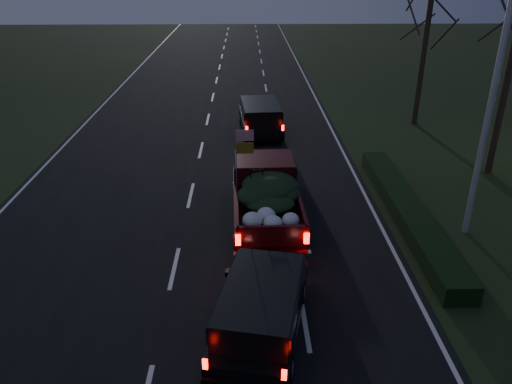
# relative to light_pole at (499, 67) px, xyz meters

# --- Properties ---
(ground) EXTENTS (120.00, 120.00, 0.00)m
(ground) POSITION_rel_light_pole_xyz_m (-9.50, -2.00, -5.48)
(ground) COLOR black
(ground) RESTS_ON ground
(road_asphalt) EXTENTS (14.00, 120.00, 0.02)m
(road_asphalt) POSITION_rel_light_pole_xyz_m (-9.50, -2.00, -5.47)
(road_asphalt) COLOR black
(road_asphalt) RESTS_ON ground
(hedge_row) EXTENTS (1.00, 10.00, 0.60)m
(hedge_row) POSITION_rel_light_pole_xyz_m (-1.70, 1.00, -5.18)
(hedge_row) COLOR black
(hedge_row) RESTS_ON ground
(light_pole) EXTENTS (0.50, 0.90, 9.16)m
(light_pole) POSITION_rel_light_pole_xyz_m (0.00, 0.00, 0.00)
(light_pole) COLOR silver
(light_pole) RESTS_ON ground
(bare_tree_far) EXTENTS (3.60, 3.60, 7.00)m
(bare_tree_far) POSITION_rel_light_pole_xyz_m (2.00, 12.00, -0.25)
(bare_tree_far) COLOR black
(bare_tree_far) RESTS_ON ground
(pickup_truck) EXTENTS (2.33, 5.75, 2.99)m
(pickup_truck) POSITION_rel_light_pole_xyz_m (-6.68, 0.86, -4.36)
(pickup_truck) COLOR #3F080B
(pickup_truck) RESTS_ON ground
(lead_suv) EXTENTS (2.26, 4.75, 1.33)m
(lead_suv) POSITION_rel_light_pole_xyz_m (-6.59, 10.51, -4.48)
(lead_suv) COLOR black
(lead_suv) RESTS_ON ground
(rear_suv) EXTENTS (2.62, 4.57, 1.24)m
(rear_suv) POSITION_rel_light_pole_xyz_m (-7.02, -4.98, -4.55)
(rear_suv) COLOR black
(rear_suv) RESTS_ON ground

